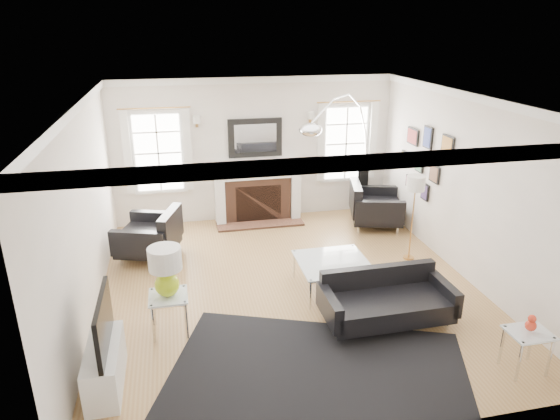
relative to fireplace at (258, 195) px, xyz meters
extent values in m
plane|color=#A07343|center=(0.00, -2.79, -0.54)|extent=(6.00, 6.00, 0.00)
cube|color=silver|center=(0.00, 0.21, 0.86)|extent=(5.50, 0.04, 2.80)
cube|color=silver|center=(0.00, -5.79, 0.86)|extent=(5.50, 0.04, 2.80)
cube|color=silver|center=(-2.75, -2.79, 0.86)|extent=(0.04, 6.00, 2.80)
cube|color=silver|center=(2.75, -2.79, 0.86)|extent=(0.04, 6.00, 2.80)
cube|color=white|center=(0.00, -2.79, 2.26)|extent=(5.50, 6.00, 0.02)
cube|color=white|center=(0.00, -2.79, 2.20)|extent=(5.50, 6.00, 0.12)
cube|color=white|center=(-0.75, 0.01, 0.01)|extent=(0.18, 0.38, 1.10)
cube|color=white|center=(0.75, 0.01, 0.01)|extent=(0.18, 0.38, 1.10)
cube|color=white|center=(0.00, 0.01, 0.51)|extent=(1.70, 0.38, 0.12)
cube|color=white|center=(0.00, 0.01, 0.41)|extent=(1.50, 0.34, 0.10)
cube|color=brown|center=(0.00, 0.03, -0.09)|extent=(1.30, 0.30, 0.90)
cube|color=black|center=(0.00, -0.07, -0.16)|extent=(0.90, 0.10, 0.76)
cube|color=brown|center=(0.00, -0.24, -0.52)|extent=(1.70, 0.50, 0.04)
cube|color=black|center=(0.00, 0.17, 1.11)|extent=(1.05, 0.06, 0.75)
cube|color=white|center=(0.00, 0.13, 1.11)|extent=(0.82, 0.02, 0.55)
cube|color=white|center=(-1.85, 0.18, 0.91)|extent=(1.00, 0.05, 1.60)
cube|color=white|center=(-1.85, 0.15, 0.91)|extent=(0.84, 0.02, 1.44)
cube|color=white|center=(-2.40, 0.08, 0.96)|extent=(0.14, 0.05, 1.55)
cube|color=white|center=(-1.30, 0.08, 0.96)|extent=(0.14, 0.05, 1.55)
cube|color=white|center=(1.85, 0.18, 0.91)|extent=(1.00, 0.05, 1.60)
cube|color=white|center=(1.85, 0.15, 0.91)|extent=(0.84, 0.02, 1.44)
cube|color=white|center=(1.30, 0.08, 0.96)|extent=(0.14, 0.05, 1.55)
cube|color=white|center=(2.40, 0.08, 0.96)|extent=(0.14, 0.05, 1.55)
cube|color=black|center=(2.72, -2.19, 1.31)|extent=(0.03, 0.34, 0.44)
cube|color=#C27F33|center=(2.70, -2.19, 1.31)|extent=(0.01, 0.29, 0.39)
cube|color=black|center=(2.72, -1.54, 1.36)|extent=(0.03, 0.28, 0.38)
cube|color=#364595|center=(2.70, -1.54, 1.36)|extent=(0.01, 0.23, 0.33)
cube|color=black|center=(2.72, -0.99, 1.26)|extent=(0.03, 0.40, 0.30)
cube|color=#A83533|center=(2.70, -0.99, 1.26)|extent=(0.01, 0.35, 0.25)
cube|color=black|center=(2.72, -1.89, 0.81)|extent=(0.03, 0.30, 0.30)
cube|color=brown|center=(2.70, -1.89, 0.81)|extent=(0.01, 0.25, 0.25)
cube|color=black|center=(2.72, -1.34, 0.86)|extent=(0.03, 0.26, 0.34)
cube|color=#548D66|center=(2.70, -1.34, 0.86)|extent=(0.01, 0.21, 0.29)
cube|color=black|center=(2.72, -0.79, 0.81)|extent=(0.03, 0.32, 0.24)
cube|color=#B3AA4D|center=(2.70, -0.79, 0.81)|extent=(0.01, 0.27, 0.19)
cube|color=black|center=(2.72, -1.64, 0.41)|extent=(0.03, 0.24, 0.30)
cube|color=#483366|center=(2.70, -1.64, 0.41)|extent=(0.01, 0.19, 0.25)
cube|color=black|center=(2.72, -1.04, 0.41)|extent=(0.03, 0.28, 0.22)
cube|color=#9B5A6D|center=(2.70, -1.04, 0.41)|extent=(0.01, 0.23, 0.17)
cube|color=white|center=(-2.45, -4.49, -0.29)|extent=(0.35, 1.00, 0.50)
cube|color=black|center=(-2.40, -4.49, 0.26)|extent=(0.05, 1.00, 0.58)
cube|color=black|center=(-0.25, -5.14, -0.54)|extent=(4.12, 3.80, 0.01)
cube|color=black|center=(1.03, -4.00, -0.29)|extent=(1.64, 0.79, 0.27)
cube|color=black|center=(1.03, -3.66, -0.09)|extent=(1.63, 0.15, 0.45)
cube|color=black|center=(0.24, -4.01, -0.18)|extent=(0.14, 0.77, 0.34)
cube|color=black|center=(1.83, -3.99, -0.18)|extent=(0.14, 0.77, 0.34)
cube|color=black|center=(-2.09, -1.29, -0.23)|extent=(1.13, 1.13, 0.34)
cube|color=black|center=(-1.70, -1.41, 0.02)|extent=(0.42, 0.90, 0.56)
cube|color=black|center=(-1.95, -0.86, -0.09)|extent=(0.90, 0.40, 0.43)
cube|color=black|center=(-2.22, -1.72, -0.09)|extent=(0.90, 0.40, 0.43)
cube|color=black|center=(2.20, -0.79, -0.22)|extent=(1.12, 1.12, 0.34)
cube|color=black|center=(1.80, -0.68, 0.03)|extent=(0.39, 0.93, 0.57)
cube|color=black|center=(2.08, -1.23, -0.08)|extent=(0.92, 0.37, 0.43)
cube|color=black|center=(2.32, -0.34, -0.08)|extent=(0.92, 0.37, 0.43)
cube|color=silver|center=(0.62, -2.98, -0.10)|extent=(1.02, 1.02, 0.02)
cylinder|color=silver|center=(0.14, -3.45, -0.31)|extent=(0.04, 0.04, 0.46)
cylinder|color=silver|center=(1.09, -3.45, -0.31)|extent=(0.04, 0.04, 0.46)
cylinder|color=silver|center=(0.14, -2.50, -0.31)|extent=(0.04, 0.04, 0.46)
cylinder|color=silver|center=(1.09, -2.50, -0.31)|extent=(0.04, 0.04, 0.46)
cube|color=silver|center=(-1.76, -3.59, -0.02)|extent=(0.48, 0.48, 0.02)
cylinder|color=silver|center=(-1.96, -3.79, -0.28)|extent=(0.04, 0.04, 0.53)
cylinder|color=silver|center=(-1.55, -3.79, -0.28)|extent=(0.04, 0.04, 0.53)
cylinder|color=silver|center=(-1.96, -3.39, -0.28)|extent=(0.04, 0.04, 0.53)
cylinder|color=silver|center=(-1.55, -3.39, -0.28)|extent=(0.04, 0.04, 0.53)
cube|color=silver|center=(2.18, -5.22, -0.04)|extent=(0.47, 0.39, 0.02)
cylinder|color=silver|center=(1.99, -5.37, -0.29)|extent=(0.04, 0.04, 0.51)
cylinder|color=silver|center=(2.38, -5.37, -0.29)|extent=(0.04, 0.04, 0.51)
cylinder|color=silver|center=(1.99, -5.06, -0.29)|extent=(0.04, 0.04, 0.51)
cylinder|color=silver|center=(2.38, -5.06, -0.29)|extent=(0.04, 0.04, 0.51)
sphere|color=#B7DB1B|center=(-1.76, -3.59, 0.14)|extent=(0.31, 0.31, 0.31)
cylinder|color=#B7DB1B|center=(-1.76, -3.59, 0.30)|extent=(0.04, 0.04, 0.12)
cylinder|color=white|center=(-1.76, -3.59, 0.50)|extent=(0.41, 0.41, 0.29)
sphere|color=red|center=(2.18, -5.22, 0.05)|extent=(0.12, 0.12, 0.12)
sphere|color=red|center=(2.18, -5.22, 0.14)|extent=(0.09, 0.09, 0.09)
cube|color=silver|center=(2.20, -0.14, -0.43)|extent=(0.28, 0.44, 0.22)
ellipsoid|color=silver|center=(0.65, -1.47, 1.56)|extent=(0.38, 0.38, 0.23)
cylinder|color=#BB8440|center=(2.20, -2.26, -0.53)|extent=(0.18, 0.18, 0.03)
cylinder|color=#BB8440|center=(2.20, -2.26, 0.10)|extent=(0.02, 0.02, 1.29)
cylinder|color=white|center=(2.20, -2.26, 0.79)|extent=(0.29, 0.29, 0.24)
cube|color=black|center=(2.15, -0.14, -0.02)|extent=(0.27, 0.27, 1.04)
camera|label=1|loc=(-1.53, -9.25, 3.20)|focal=32.00mm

